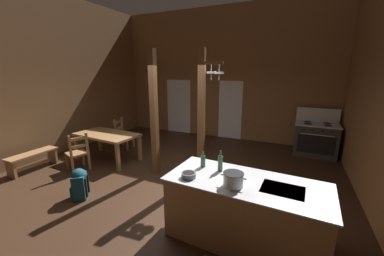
{
  "coord_description": "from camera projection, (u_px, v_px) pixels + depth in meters",
  "views": [
    {
      "loc": [
        2.49,
        -3.84,
        2.38
      ],
      "look_at": [
        0.44,
        0.64,
        1.15
      ],
      "focal_mm": 21.35,
      "sensor_mm": 36.0,
      "label": 1
    }
  ],
  "objects": [
    {
      "name": "ladderback_chair_near_window",
      "position": [
        78.0,
        153.0,
        5.52
      ],
      "size": [
        0.57,
        0.57,
        0.95
      ],
      "color": "#9E7044",
      "rests_on": "ground_plane"
    },
    {
      "name": "stove_range",
      "position": [
        315.0,
        139.0,
        6.57
      ],
      "size": [
        1.15,
        0.84,
        1.32
      ],
      "color": "#303030",
      "rests_on": "ground_plane"
    },
    {
      "name": "dining_table",
      "position": [
        107.0,
        137.0,
        6.17
      ],
      "size": [
        1.76,
        1.03,
        0.74
      ],
      "color": "#9E7044",
      "rests_on": "ground_plane"
    },
    {
      "name": "wall_back",
      "position": [
        222.0,
        75.0,
        8.05
      ],
      "size": [
        8.33,
        0.14,
        4.5
      ],
      "primitive_type": "cube",
      "color": "brown",
      "rests_on": "ground_plane"
    },
    {
      "name": "bottle_short_on_counter",
      "position": [
        203.0,
        161.0,
        3.55
      ],
      "size": [
        0.08,
        0.08,
        0.24
      ],
      "color": "#2D5638",
      "rests_on": "kitchen_island"
    },
    {
      "name": "stockpot_on_counter",
      "position": [
        233.0,
        180.0,
        2.95
      ],
      "size": [
        0.34,
        0.27,
        0.19
      ],
      "color": "silver",
      "rests_on": "kitchen_island"
    },
    {
      "name": "wall_left",
      "position": [
        34.0,
        76.0,
        5.98
      ],
      "size": [
        0.14,
        8.88,
        4.5
      ],
      "primitive_type": "cube",
      "color": "brown",
      "rests_on": "ground_plane"
    },
    {
      "name": "support_post_center",
      "position": [
        154.0,
        114.0,
        5.18
      ],
      "size": [
        0.14,
        0.14,
        2.85
      ],
      "color": "brown",
      "rests_on": "ground_plane"
    },
    {
      "name": "bottle_tall_on_counter",
      "position": [
        220.0,
        163.0,
        3.4
      ],
      "size": [
        0.07,
        0.07,
        0.32
      ],
      "color": "#2D5638",
      "rests_on": "kitchen_island"
    },
    {
      "name": "kitchen_island",
      "position": [
        244.0,
        211.0,
        3.22
      ],
      "size": [
        2.21,
        1.08,
        0.92
      ],
      "color": "#9E7044",
      "rests_on": "ground_plane"
    },
    {
      "name": "bench_along_left_wall",
      "position": [
        33.0,
        158.0,
        5.6
      ],
      "size": [
        0.37,
        1.12,
        0.44
      ],
      "color": "#9E7044",
      "rests_on": "ground_plane"
    },
    {
      "name": "mixing_bowl_on_counter",
      "position": [
        189.0,
        175.0,
        3.2
      ],
      "size": [
        0.21,
        0.21,
        0.07
      ],
      "color": "slate",
      "rests_on": "kitchen_island"
    },
    {
      "name": "ground_plane",
      "position": [
        162.0,
        185.0,
        4.98
      ],
      "size": [
        8.33,
        8.88,
        0.1
      ],
      "primitive_type": "cube",
      "color": "#382316"
    },
    {
      "name": "glazed_door_back_left",
      "position": [
        179.0,
        106.0,
        8.96
      ],
      "size": [
        1.0,
        0.01,
        2.05
      ],
      "primitive_type": "cube",
      "color": "white",
      "rests_on": "ground_plane"
    },
    {
      "name": "backpack",
      "position": [
        79.0,
        183.0,
        4.34
      ],
      "size": [
        0.39,
        0.39,
        0.6
      ],
      "color": "#194756",
      "rests_on": "ground_plane"
    },
    {
      "name": "support_post_with_pot_rack",
      "position": [
        202.0,
        112.0,
        4.96
      ],
      "size": [
        0.55,
        0.24,
        2.85
      ],
      "color": "brown",
      "rests_on": "ground_plane"
    },
    {
      "name": "ladderback_chair_by_post",
      "position": [
        123.0,
        134.0,
        7.15
      ],
      "size": [
        0.5,
        0.5,
        0.95
      ],
      "color": "#9E7044",
      "rests_on": "ground_plane"
    },
    {
      "name": "glazed_panel_back_right",
      "position": [
        230.0,
        110.0,
        8.13
      ],
      "size": [
        0.84,
        0.01,
        2.05
      ],
      "primitive_type": "cube",
      "color": "white",
      "rests_on": "ground_plane"
    }
  ]
}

